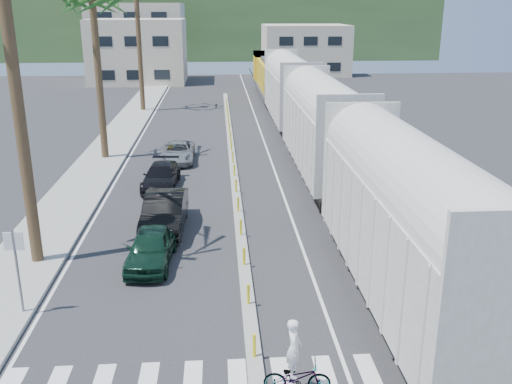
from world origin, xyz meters
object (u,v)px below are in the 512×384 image
Objects in this scene: car_lead at (151,247)px; car_second at (165,212)px; cyclist at (296,370)px; street_sign at (16,260)px.

car_second is (0.23, 3.57, 0.13)m from car_lead.
cyclist is at bearing -57.06° from car_lead.
cyclist reaches higher than car_second.
street_sign is 0.72× the size of car_lead.
car_lead is 0.83× the size of car_second.
street_sign is 9.50m from cyclist.
street_sign reaches higher than car_lead.
cyclist is (8.29, -4.46, -1.29)m from street_sign.
street_sign reaches higher than cyclist.
cyclist is (4.55, -8.09, -0.01)m from car_lead.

